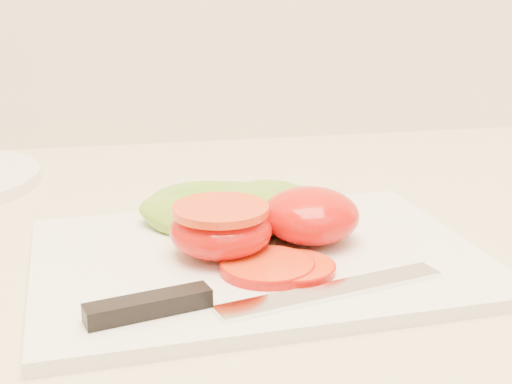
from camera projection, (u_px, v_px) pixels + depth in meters
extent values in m
cube|color=white|center=(259.00, 259.00, 0.54)|extent=(0.34, 0.26, 0.01)
ellipsoid|color=red|center=(310.00, 215.00, 0.55)|extent=(0.08, 0.08, 0.04)
ellipsoid|color=red|center=(221.00, 230.00, 0.53)|extent=(0.08, 0.08, 0.04)
cylinder|color=red|center=(221.00, 210.00, 0.52)|extent=(0.07, 0.07, 0.01)
cylinder|color=#E43F0B|center=(267.00, 267.00, 0.50)|extent=(0.07, 0.07, 0.01)
cylinder|color=#E43F0B|center=(294.00, 268.00, 0.50)|extent=(0.06, 0.06, 0.01)
ellipsoid|color=#6EA42B|center=(221.00, 210.00, 0.59)|extent=(0.16, 0.13, 0.03)
ellipsoid|color=#6EA42B|center=(267.00, 205.00, 0.60)|extent=(0.13, 0.12, 0.02)
cube|color=silver|center=(332.00, 290.00, 0.47)|extent=(0.16, 0.06, 0.00)
cube|color=black|center=(149.00, 306.00, 0.44)|extent=(0.08, 0.04, 0.01)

